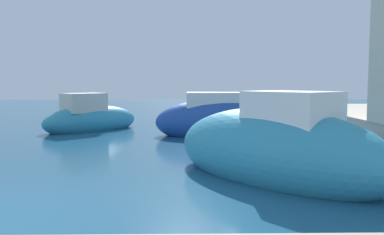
# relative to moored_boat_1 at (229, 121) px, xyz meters

# --- Properties ---
(quay_promenade) EXTENTS (44.00, 32.00, 0.50)m
(quay_promenade) POSITION_rel_moored_boat_1_xyz_m (-0.23, -9.80, -0.31)
(quay_promenade) COLOR #BCB29E
(quay_promenade) RESTS_ON ground
(moored_boat_1) EXTENTS (5.63, 2.18, 2.03)m
(moored_boat_1) POSITION_rel_moored_boat_1_xyz_m (0.00, 0.00, 0.00)
(moored_boat_1) COLOR #1E479E
(moored_boat_1) RESTS_ON ground
(moored_boat_3) EXTENTS (4.12, 4.12, 1.85)m
(moored_boat_3) POSITION_rel_moored_boat_1_xyz_m (-5.58, 1.83, -0.09)
(moored_boat_3) COLOR teal
(moored_boat_3) RESTS_ON ground
(moored_boat_5) EXTENTS (5.05, 5.48, 2.27)m
(moored_boat_5) POSITION_rel_moored_boat_1_xyz_m (0.23, -6.91, 0.03)
(moored_boat_5) COLOR teal
(moored_boat_5) RESTS_ON ground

